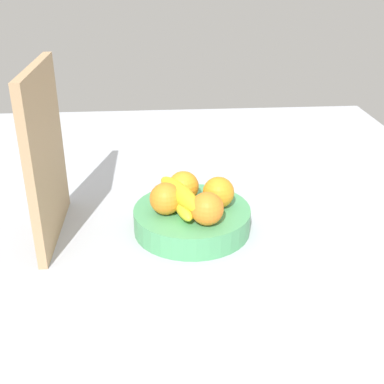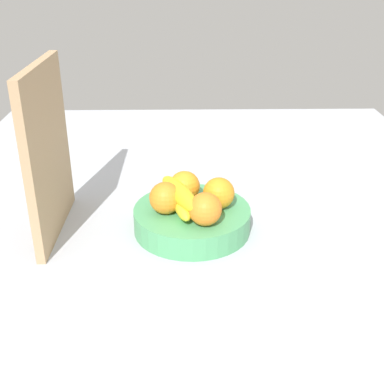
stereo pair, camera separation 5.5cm
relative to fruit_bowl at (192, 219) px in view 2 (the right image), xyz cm
name	(u,v)px [view 2 (the right image)]	position (x,y,z in cm)	size (l,w,h in cm)	color
ground_plane	(203,232)	(1.61, -2.53, -4.10)	(180.00, 140.00, 3.00)	#ADB2BB
fruit_bowl	(192,219)	(0.00, 0.00, 0.00)	(25.27, 25.27, 5.20)	#4EA166
orange_front_left	(219,193)	(0.56, -5.73, 6.00)	(6.81, 6.81, 6.81)	orange
orange_front_right	(185,186)	(4.13, 1.56, 6.00)	(6.81, 6.81, 6.81)	orange
orange_center	(165,198)	(-1.52, 5.61, 6.00)	(6.81, 6.81, 6.81)	orange
orange_back_left	(207,209)	(-6.63, -2.90, 6.00)	(6.81, 6.81, 6.81)	orange
banana_bunch	(181,197)	(-0.50, 2.40, 5.70)	(18.22, 10.49, 6.20)	yellow
cutting_board	(48,152)	(1.06, 29.60, 15.40)	(28.00, 1.80, 36.00)	tan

